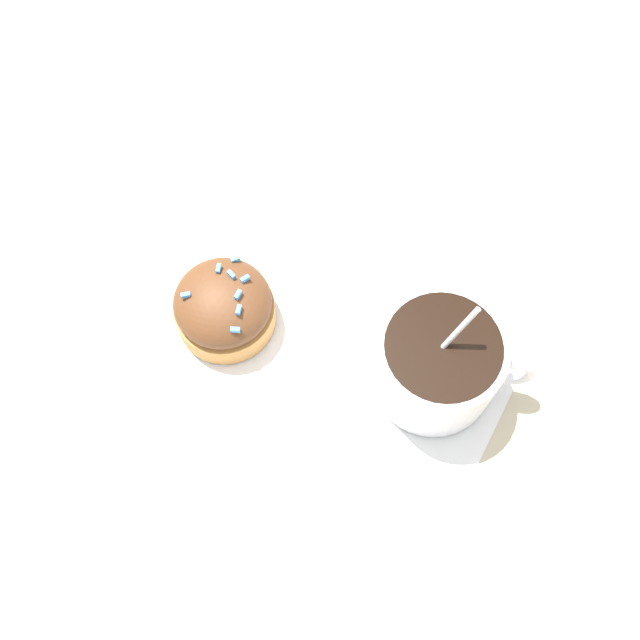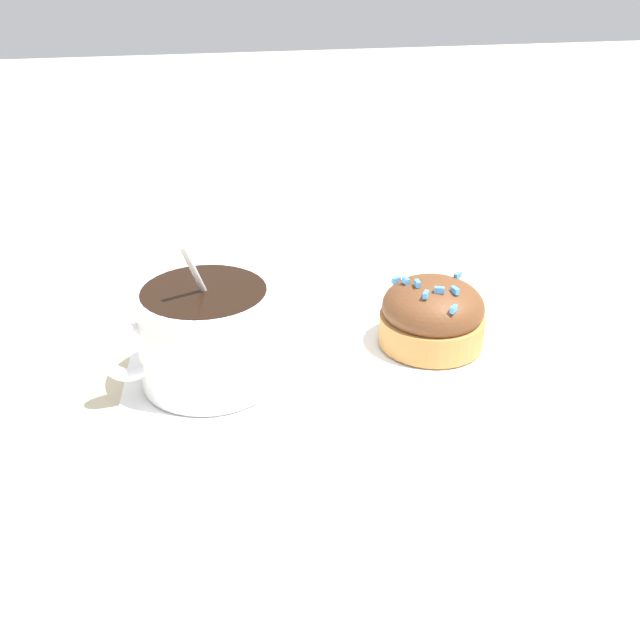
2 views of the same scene
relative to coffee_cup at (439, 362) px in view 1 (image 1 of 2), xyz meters
The scene contains 4 objects.
ground_plane 0.09m from the coffee_cup, ahead, with size 3.00×3.00×0.00m, color #C6B793.
paper_napkin 0.09m from the coffee_cup, ahead, with size 0.30×0.30×0.00m.
coffee_cup is the anchor object (origin of this frame).
frosted_pastry 0.17m from the coffee_cup, ahead, with size 0.08×0.08×0.05m.
Camera 1 is at (-0.08, 0.20, 0.55)m, focal length 42.00 mm.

